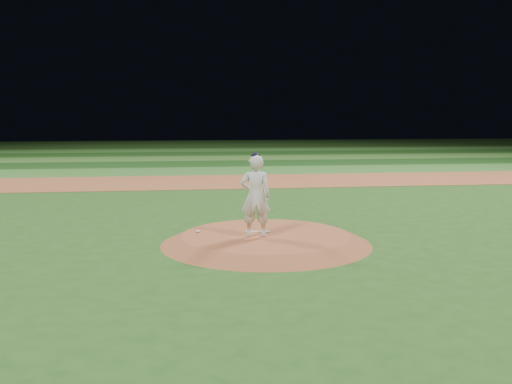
{
  "coord_description": "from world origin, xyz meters",
  "views": [
    {
      "loc": [
        -2.19,
        -14.48,
        3.38
      ],
      "look_at": [
        0.0,
        2.0,
        1.1
      ],
      "focal_mm": 40.0,
      "sensor_mm": 36.0,
      "label": 1
    }
  ],
  "objects_px": {
    "rosin_bag": "(198,231)",
    "pitcher_on_mound": "(255,196)",
    "pitchers_mound": "(266,239)",
    "pitching_rubber": "(258,232)"
  },
  "relations": [
    {
      "from": "pitching_rubber",
      "to": "pitcher_on_mound",
      "type": "height_order",
      "value": "pitcher_on_mound"
    },
    {
      "from": "rosin_bag",
      "to": "pitchers_mound",
      "type": "bearing_deg",
      "value": -15.19
    },
    {
      "from": "rosin_bag",
      "to": "pitcher_on_mound",
      "type": "relative_size",
      "value": 0.05
    },
    {
      "from": "rosin_bag",
      "to": "pitcher_on_mound",
      "type": "xyz_separation_m",
      "value": [
        1.46,
        -0.74,
        1.03
      ]
    },
    {
      "from": "pitchers_mound",
      "to": "pitching_rubber",
      "type": "bearing_deg",
      "value": 124.52
    },
    {
      "from": "pitching_rubber",
      "to": "rosin_bag",
      "type": "height_order",
      "value": "rosin_bag"
    },
    {
      "from": "pitching_rubber",
      "to": "pitcher_on_mound",
      "type": "xyz_separation_m",
      "value": [
        -0.13,
        -0.53,
        1.05
      ]
    },
    {
      "from": "pitchers_mound",
      "to": "rosin_bag",
      "type": "xyz_separation_m",
      "value": [
        -1.77,
        0.48,
        0.16
      ]
    },
    {
      "from": "pitcher_on_mound",
      "to": "rosin_bag",
      "type": "bearing_deg",
      "value": 153.09
    },
    {
      "from": "pitchers_mound",
      "to": "pitcher_on_mound",
      "type": "relative_size",
      "value": 2.54
    }
  ]
}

